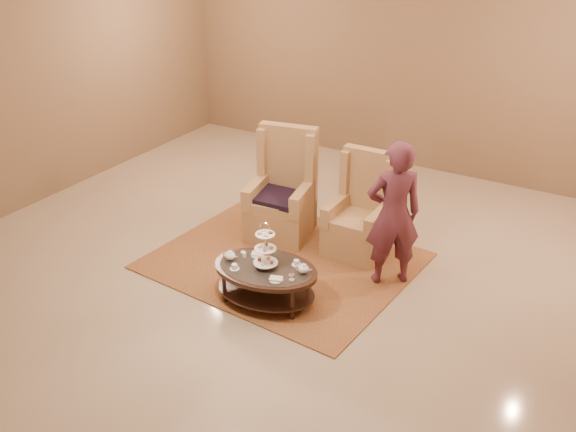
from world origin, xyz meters
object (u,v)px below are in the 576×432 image
Objects in this scene: tea_table at (266,273)px; armchair_left at (283,199)px; person at (393,215)px; armchair_right at (361,219)px.

armchair_left is (-0.66, 1.43, 0.12)m from tea_table.
armchair_left is at bearing -52.38° from person.
person is (0.58, -0.48, 0.42)m from armchair_right.
armchair_left is 1.71m from person.
tea_table is 0.73× the size of person.
tea_table is 1.50m from person.
person is at bearing 39.99° from tea_table.
armchair_left is at bearing -174.84° from armchair_right.
tea_table is at bearing 8.19° from person.
armchair_right is at bearing -5.89° from armchair_left.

